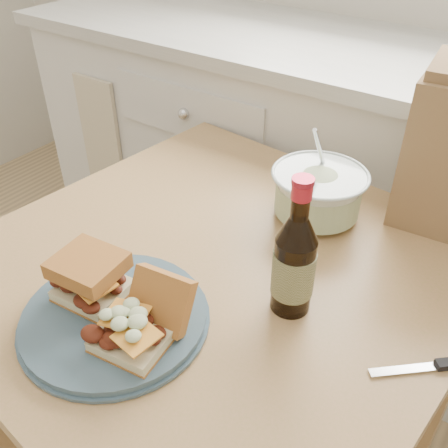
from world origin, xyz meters
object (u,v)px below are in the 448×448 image
Objects in this scene: dining_table at (216,301)px; coleslaw_bowl at (318,195)px; beer_bottle at (294,263)px; plate at (115,317)px.

dining_table is 4.82× the size of coleslaw_bowl.
dining_table is 3.83× the size of beer_bottle.
coleslaw_bowl is (0.08, 0.25, 0.16)m from dining_table.
plate is at bearing -95.55° from dining_table.
beer_bottle is at bearing -1.48° from dining_table.
beer_bottle is (0.17, -0.02, 0.20)m from dining_table.
dining_table is at bearing -108.82° from coleslaw_bowl.
plate is 1.50× the size of coleslaw_bowl.
coleslaw_bowl is at bearing 87.90° from beer_bottle.
plate is 0.49m from coleslaw_bowl.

